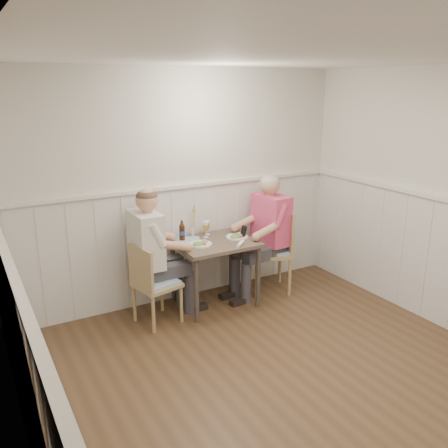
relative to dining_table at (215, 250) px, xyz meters
name	(u,v)px	position (x,y,z in m)	size (l,w,h in m)	color
ground_plane	(304,397)	(-0.19, -1.84, -0.64)	(4.50, 4.50, 0.00)	#4B341F
room_shell	(314,214)	(-0.19, -1.84, 0.87)	(4.04, 4.54, 2.60)	silver
wainscot	(258,287)	(-0.19, -1.15, 0.04)	(4.00, 4.49, 1.34)	silver
dining_table	(215,250)	(0.00, 0.00, 0.00)	(0.86, 0.70, 0.75)	brown
chair_right	(274,248)	(0.80, 0.00, -0.11)	(0.60, 0.60, 0.99)	#A08A5A
chair_left	(152,281)	(-0.78, -0.09, -0.17)	(0.49, 0.49, 0.87)	#A08A5A
man_in_pink	(267,243)	(0.70, 0.00, -0.03)	(0.70, 0.49, 1.46)	#3F3F47
diner_cream	(151,264)	(-0.74, 0.05, -0.04)	(0.66, 0.46, 1.44)	#3F3F47
plate_man	(237,236)	(0.27, -0.01, 0.13)	(0.25, 0.25, 0.06)	white
plate_diner	(200,243)	(-0.21, -0.04, 0.13)	(0.25, 0.25, 0.06)	white
beer_glass_a	(207,225)	(0.04, 0.26, 0.22)	(0.07, 0.07, 0.17)	silver
beer_glass_b	(206,227)	(-0.03, 0.17, 0.23)	(0.07, 0.07, 0.18)	silver
beer_bottle	(182,232)	(-0.30, 0.21, 0.21)	(0.06, 0.06, 0.23)	#32190A
rolled_napkin	(240,244)	(0.17, -0.25, 0.12)	(0.16, 0.15, 0.04)	white
grass_vase	(192,221)	(-0.13, 0.30, 0.28)	(0.04, 0.04, 0.39)	silver
gingham_mat	(187,240)	(-0.26, 0.20, 0.11)	(0.36, 0.33, 0.01)	#476FA9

